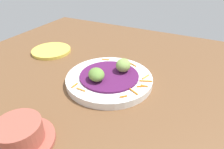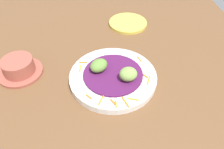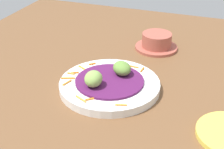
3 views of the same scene
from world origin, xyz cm
name	(u,v)px [view 1 (image 1 of 3)]	position (x,y,z in cm)	size (l,w,h in cm)	color
table_surface	(99,96)	(0.00, 0.00, 1.00)	(110.00, 110.00, 2.00)	brown
main_plate	(110,80)	(0.36, 5.89, 2.98)	(24.37, 24.37, 1.96)	white
cabbage_bed	(110,76)	(0.36, 5.89, 4.24)	(16.58, 16.58, 0.55)	#51194C
carrot_garnish	(124,78)	(4.29, 6.51, 4.16)	(18.82, 19.78, 0.40)	orange
guac_scoop_left	(123,65)	(2.56, 9.66, 6.36)	(4.81, 4.16, 3.70)	#84A851
guac_scoop_center	(96,75)	(-1.84, 2.11, 6.11)	(5.26, 4.25, 3.21)	olive
side_plate_small	(51,51)	(-28.86, 14.36, 2.53)	(14.19, 14.19, 1.05)	#E0CC4C
terracotta_bowl	(20,135)	(-5.26, -20.75, 4.15)	(12.80, 12.80, 4.91)	#A85142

